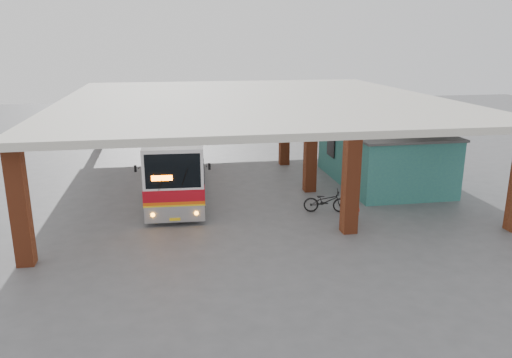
{
  "coord_description": "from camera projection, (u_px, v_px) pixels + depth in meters",
  "views": [
    {
      "loc": [
        -4.21,
        -21.65,
        7.83
      ],
      "look_at": [
        -0.42,
        0.0,
        1.65
      ],
      "focal_mm": 35.0,
      "sensor_mm": 36.0,
      "label": 1
    }
  ],
  "objects": [
    {
      "name": "ground",
      "position": [
        265.0,
        212.0,
        23.35
      ],
      "size": [
        90.0,
        90.0,
        0.0
      ],
      "primitive_type": "plane",
      "color": "#515154",
      "rests_on": "ground"
    },
    {
      "name": "brick_columns",
      "position": [
        273.0,
        144.0,
        27.74
      ],
      "size": [
        20.1,
        21.6,
        4.35
      ],
      "color": "brown",
      "rests_on": "ground"
    },
    {
      "name": "canopy_roof",
      "position": [
        252.0,
        100.0,
        28.38
      ],
      "size": [
        21.0,
        23.0,
        0.3
      ],
      "primitive_type": "cube",
      "color": "beige",
      "rests_on": "brick_columns"
    },
    {
      "name": "shop_building",
      "position": [
        382.0,
        155.0,
        27.96
      ],
      "size": [
        5.2,
        8.2,
        3.11
      ],
      "color": "#2A666A",
      "rests_on": "ground"
    },
    {
      "name": "coach_bus",
      "position": [
        178.0,
        155.0,
        26.94
      ],
      "size": [
        3.26,
        12.58,
        3.63
      ],
      "rotation": [
        0.0,
        0.0,
        -0.05
      ],
      "color": "white",
      "rests_on": "ground"
    },
    {
      "name": "motorcycle",
      "position": [
        326.0,
        201.0,
        23.27
      ],
      "size": [
        2.17,
        1.14,
        1.09
      ],
      "primitive_type": "imported",
      "rotation": [
        0.0,
        0.0,
        1.36
      ],
      "color": "black",
      "rests_on": "ground"
    },
    {
      "name": "pedestrian",
      "position": [
        354.0,
        201.0,
        21.91
      ],
      "size": [
        0.82,
        0.73,
        1.9
      ],
      "primitive_type": "imported",
      "rotation": [
        0.0,
        0.0,
        3.63
      ],
      "color": "red",
      "rests_on": "ground"
    },
    {
      "name": "red_chair",
      "position": [
        315.0,
        159.0,
        31.96
      ],
      "size": [
        0.52,
        0.52,
        0.84
      ],
      "rotation": [
        0.0,
        0.0,
        -0.2
      ],
      "color": "red",
      "rests_on": "ground"
    }
  ]
}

